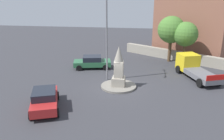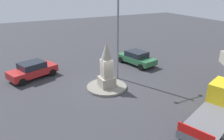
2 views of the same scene
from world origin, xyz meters
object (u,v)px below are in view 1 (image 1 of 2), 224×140
(car_green_passing, at_px, (92,62))
(tree_mid_cluster, at_px, (171,30))
(monument, at_px, (119,68))
(truck_yellow_parked_left, at_px, (193,67))
(car_red_approaching, at_px, (45,99))
(corner_building, at_px, (199,16))
(streetlamp, at_px, (107,27))
(tree_near_wall, at_px, (185,34))

(car_green_passing, bearing_deg, tree_mid_cluster, -64.31)
(monument, relative_size, truck_yellow_parked_left, 0.61)
(car_green_passing, relative_size, tree_mid_cluster, 0.79)
(car_red_approaching, height_order, truck_yellow_parked_left, truck_yellow_parked_left)
(car_green_passing, xyz_separation_m, tree_mid_cluster, (4.36, -9.06, 3.27))
(car_green_passing, height_order, truck_yellow_parked_left, truck_yellow_parked_left)
(monument, xyz_separation_m, car_red_approaching, (-5.03, 4.90, -1.05))
(car_red_approaching, relative_size, corner_building, 0.43)
(monument, height_order, tree_mid_cluster, tree_mid_cluster)
(streetlamp, distance_m, tree_mid_cluster, 10.44)
(monument, distance_m, car_red_approaching, 7.10)
(monument, height_order, truck_yellow_parked_left, monument)
(streetlamp, relative_size, tree_near_wall, 1.72)
(truck_yellow_parked_left, bearing_deg, streetlamp, 105.25)
(car_red_approaching, relative_size, tree_mid_cluster, 0.80)
(truck_yellow_parked_left, bearing_deg, tree_mid_cluster, 19.54)
(tree_mid_cluster, bearing_deg, corner_building, -37.46)
(car_red_approaching, bearing_deg, tree_near_wall, -40.78)
(tree_mid_cluster, bearing_deg, car_green_passing, 115.69)
(streetlamp, relative_size, corner_building, 0.84)
(streetlamp, bearing_deg, car_red_approaching, 152.57)
(car_green_passing, height_order, tree_near_wall, tree_near_wall)
(monument, height_order, car_red_approaching, monument)
(tree_near_wall, bearing_deg, streetlamp, 129.82)
(tree_near_wall, bearing_deg, car_red_approaching, 139.22)
(monument, xyz_separation_m, tree_near_wall, (8.65, -6.90, 1.84))
(tree_mid_cluster, bearing_deg, tree_near_wall, -122.19)
(car_green_passing, bearing_deg, tree_near_wall, -72.47)
(car_green_passing, height_order, tree_mid_cluster, tree_mid_cluster)
(truck_yellow_parked_left, bearing_deg, tree_near_wall, 4.83)
(streetlamp, height_order, tree_near_wall, streetlamp)
(car_red_approaching, xyz_separation_m, tree_near_wall, (13.68, -11.80, 2.89))
(tree_mid_cluster, bearing_deg, car_red_approaching, 145.16)
(car_red_approaching, xyz_separation_m, corner_building, (20.19, -14.44, 4.51))
(car_red_approaching, height_order, corner_building, corner_building)
(streetlamp, distance_m, car_green_passing, 6.21)
(corner_building, bearing_deg, car_green_passing, 126.61)
(monument, bearing_deg, car_red_approaching, 135.76)
(car_red_approaching, xyz_separation_m, car_green_passing, (10.32, -1.16, -0.03))
(tree_near_wall, distance_m, tree_mid_cluster, 1.90)
(monument, xyz_separation_m, corner_building, (15.15, -9.54, 3.46))
(car_red_approaching, relative_size, truck_yellow_parked_left, 0.75)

